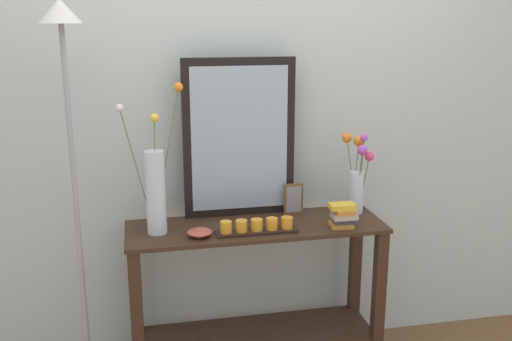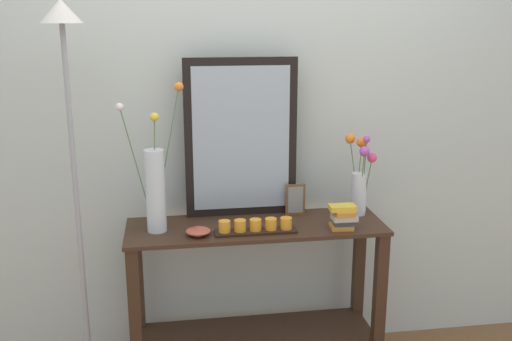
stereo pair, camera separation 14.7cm
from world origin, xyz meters
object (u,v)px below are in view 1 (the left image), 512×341
(candle_tray, at_px, (257,227))
(vase_right, at_px, (357,177))
(console_table, at_px, (256,285))
(book_stack, at_px, (343,216))
(floor_lamp, at_px, (71,145))
(decorative_bowl, at_px, (200,232))
(tall_vase_left, at_px, (156,188))
(mirror_leaning, at_px, (239,139))
(picture_frame_small, at_px, (293,199))

(candle_tray, bearing_deg, vase_right, 17.88)
(candle_tray, bearing_deg, console_table, 80.05)
(book_stack, height_order, floor_lamp, floor_lamp)
(console_table, relative_size, floor_lamp, 0.67)
(decorative_bowl, bearing_deg, tall_vase_left, 153.94)
(candle_tray, relative_size, book_stack, 2.94)
(console_table, xyz_separation_m, tall_vase_left, (-0.48, -0.01, 0.55))
(mirror_leaning, distance_m, book_stack, 0.64)
(candle_tray, height_order, picture_frame_small, picture_frame_small)
(picture_frame_small, relative_size, decorative_bowl, 1.39)
(vase_right, bearing_deg, decorative_bowl, -167.90)
(console_table, height_order, tall_vase_left, tall_vase_left)
(picture_frame_small, bearing_deg, candle_tray, -136.95)
(candle_tray, relative_size, picture_frame_small, 2.40)
(tall_vase_left, distance_m, candle_tray, 0.51)
(book_stack, bearing_deg, console_table, 163.64)
(floor_lamp, bearing_deg, tall_vase_left, 5.42)
(vase_right, relative_size, book_stack, 3.16)
(picture_frame_small, bearing_deg, tall_vase_left, -169.53)
(console_table, xyz_separation_m, book_stack, (0.41, -0.12, 0.39))
(vase_right, bearing_deg, tall_vase_left, -175.15)
(mirror_leaning, relative_size, picture_frame_small, 4.93)
(console_table, xyz_separation_m, vase_right, (0.55, 0.08, 0.52))
(console_table, distance_m, vase_right, 0.76)
(tall_vase_left, height_order, floor_lamp, floor_lamp)
(decorative_bowl, bearing_deg, floor_lamp, 173.87)
(vase_right, bearing_deg, candle_tray, -162.12)
(tall_vase_left, xyz_separation_m, decorative_bowl, (0.19, -0.09, -0.20))
(mirror_leaning, bearing_deg, tall_vase_left, -157.52)
(picture_frame_small, bearing_deg, console_table, -151.25)
(mirror_leaning, height_order, candle_tray, mirror_leaning)
(mirror_leaning, relative_size, book_stack, 6.04)
(tall_vase_left, xyz_separation_m, vase_right, (1.03, 0.09, -0.03))
(mirror_leaning, height_order, picture_frame_small, mirror_leaning)
(mirror_leaning, height_order, book_stack, mirror_leaning)
(mirror_leaning, bearing_deg, floor_lamp, -164.95)
(vase_right, xyz_separation_m, floor_lamp, (-1.39, -0.12, 0.26))
(console_table, bearing_deg, book_stack, -16.36)
(candle_tray, distance_m, book_stack, 0.43)
(picture_frame_small, distance_m, book_stack, 0.31)
(mirror_leaning, bearing_deg, decorative_bowl, -131.56)
(mirror_leaning, xyz_separation_m, floor_lamp, (-0.79, -0.21, 0.05))
(vase_right, height_order, picture_frame_small, vase_right)
(vase_right, height_order, decorative_bowl, vase_right)
(console_table, distance_m, candle_tray, 0.37)
(candle_tray, xyz_separation_m, picture_frame_small, (0.24, 0.23, 0.05))
(candle_tray, bearing_deg, floor_lamp, 175.66)
(tall_vase_left, distance_m, picture_frame_small, 0.73)
(vase_right, bearing_deg, floor_lamp, -175.01)
(picture_frame_small, height_order, floor_lamp, floor_lamp)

